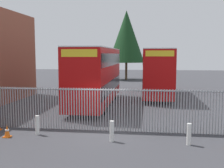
{
  "coord_description": "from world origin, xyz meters",
  "views": [
    {
      "loc": [
        2.28,
        -13.81,
        3.91
      ],
      "look_at": [
        0.0,
        4.0,
        2.0
      ],
      "focal_mm": 44.39,
      "sensor_mm": 36.0,
      "label": 1
    }
  ],
  "objects_px": {
    "bollard_center_front": "(112,131)",
    "bollard_near_right": "(189,134)",
    "bollard_near_left": "(37,125)",
    "double_decker_bus_behind_fence_left": "(157,70)",
    "traffic_cone_near_kerb": "(7,131)",
    "double_decker_bus_near_gate": "(96,74)"
  },
  "relations": [
    {
      "from": "bollard_near_left",
      "to": "bollard_near_right",
      "type": "distance_m",
      "value": 7.16
    },
    {
      "from": "bollard_near_left",
      "to": "bollard_near_right",
      "type": "height_order",
      "value": "same"
    },
    {
      "from": "bollard_near_left",
      "to": "double_decker_bus_behind_fence_left",
      "type": "bearing_deg",
      "value": 65.81
    },
    {
      "from": "double_decker_bus_behind_fence_left",
      "to": "traffic_cone_near_kerb",
      "type": "relative_size",
      "value": 18.32
    },
    {
      "from": "double_decker_bus_behind_fence_left",
      "to": "bollard_near_left",
      "type": "relative_size",
      "value": 11.38
    },
    {
      "from": "double_decker_bus_behind_fence_left",
      "to": "bollard_near_left",
      "type": "distance_m",
      "value": 15.29
    },
    {
      "from": "double_decker_bus_near_gate",
      "to": "bollard_near_left",
      "type": "bearing_deg",
      "value": -99.5
    },
    {
      "from": "bollard_center_front",
      "to": "bollard_near_right",
      "type": "xyz_separation_m",
      "value": [
        3.38,
        -0.05,
        0.0
      ]
    },
    {
      "from": "traffic_cone_near_kerb",
      "to": "bollard_near_right",
      "type": "bearing_deg",
      "value": -0.53
    },
    {
      "from": "double_decker_bus_behind_fence_left",
      "to": "bollard_center_front",
      "type": "distance_m",
      "value": 14.77
    },
    {
      "from": "bollard_center_front",
      "to": "bollard_near_right",
      "type": "height_order",
      "value": "same"
    },
    {
      "from": "double_decker_bus_near_gate",
      "to": "double_decker_bus_behind_fence_left",
      "type": "bearing_deg",
      "value": 48.73
    },
    {
      "from": "bollard_near_left",
      "to": "bollard_near_right",
      "type": "relative_size",
      "value": 1.0
    },
    {
      "from": "double_decker_bus_behind_fence_left",
      "to": "bollard_center_front",
      "type": "bearing_deg",
      "value": -99.66
    },
    {
      "from": "double_decker_bus_near_gate",
      "to": "traffic_cone_near_kerb",
      "type": "distance_m",
      "value": 9.55
    },
    {
      "from": "double_decker_bus_behind_fence_left",
      "to": "traffic_cone_near_kerb",
      "type": "height_order",
      "value": "double_decker_bus_behind_fence_left"
    },
    {
      "from": "bollard_center_front",
      "to": "bollard_near_right",
      "type": "bearing_deg",
      "value": -0.87
    },
    {
      "from": "double_decker_bus_near_gate",
      "to": "bollard_center_front",
      "type": "distance_m",
      "value": 9.46
    },
    {
      "from": "double_decker_bus_behind_fence_left",
      "to": "bollard_center_front",
      "type": "xyz_separation_m",
      "value": [
        -2.46,
        -14.44,
        -1.95
      ]
    },
    {
      "from": "double_decker_bus_near_gate",
      "to": "double_decker_bus_behind_fence_left",
      "type": "xyz_separation_m",
      "value": [
        4.82,
        5.49,
        0.0
      ]
    },
    {
      "from": "double_decker_bus_near_gate",
      "to": "traffic_cone_near_kerb",
      "type": "xyz_separation_m",
      "value": [
        -2.66,
        -8.92,
        -2.13
      ]
    },
    {
      "from": "double_decker_bus_behind_fence_left",
      "to": "bollard_near_left",
      "type": "xyz_separation_m",
      "value": [
        -6.21,
        -13.83,
        -1.95
      ]
    }
  ]
}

